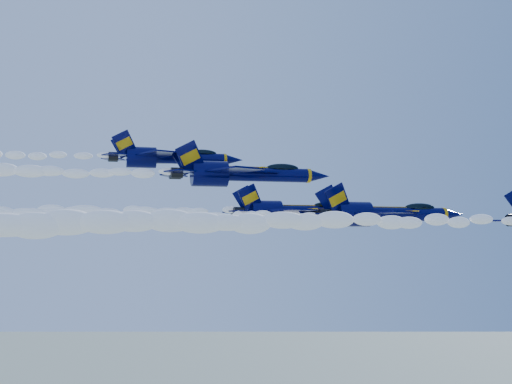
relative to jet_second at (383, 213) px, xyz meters
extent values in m
ellipsoid|color=white|center=(-18.60, -9.76, -1.23)|extent=(55.12, 2.54, 2.28)
cylinder|color=#020438|center=(2.77, 0.00, -0.07)|extent=(8.83, 1.47, 1.47)
ellipsoid|color=#020438|center=(-3.41, 0.00, -0.12)|extent=(1.53, 2.65, 6.28)
cone|color=#020438|center=(8.45, 0.00, -0.07)|extent=(2.55, 1.47, 1.47)
cylinder|color=#E6A40A|center=(7.28, 0.00, -0.07)|extent=(0.34, 1.53, 1.53)
ellipsoid|color=black|center=(4.43, 0.00, 0.67)|extent=(3.53, 1.15, 0.97)
cube|color=#E6A40A|center=(4.43, 0.00, 0.38)|extent=(4.12, 0.98, 0.18)
cube|color=#020438|center=(-1.65, -3.92, -0.07)|extent=(5.26, 6.23, 0.18)
cube|color=#020438|center=(-1.65, 3.92, -0.07)|extent=(5.26, 6.23, 0.18)
cube|color=#E6A40A|center=(-0.27, -3.92, 0.03)|extent=(2.36, 4.91, 0.10)
cube|color=#E6A40A|center=(-0.27, 3.92, 0.03)|extent=(2.36, 4.91, 0.10)
cube|color=#020438|center=(-5.57, -1.03, 1.41)|extent=(3.19, 1.01, 3.44)
cube|color=#020438|center=(-5.57, 1.03, 1.41)|extent=(3.19, 1.01, 3.44)
cylinder|color=black|center=(-6.84, -0.64, -0.16)|extent=(1.18, 1.08, 1.08)
cylinder|color=black|center=(-6.84, 0.64, -0.16)|extent=(1.18, 1.08, 1.08)
cube|color=#E6A40A|center=(-0.18, 0.00, 0.70)|extent=(10.79, 0.34, 0.08)
ellipsoid|color=white|center=(-34.90, 0.00, -0.49)|extent=(55.12, 2.32, 2.09)
cylinder|color=#020438|center=(-6.73, 2.71, 0.21)|extent=(7.90, 1.32, 1.32)
ellipsoid|color=#020438|center=(-12.26, 2.71, 0.17)|extent=(1.37, 2.37, 5.62)
cone|color=#020438|center=(-1.64, 2.71, 0.21)|extent=(2.28, 1.32, 1.32)
cylinder|color=#E6A40A|center=(-2.70, 2.71, 0.21)|extent=(0.31, 1.37, 1.37)
ellipsoid|color=black|center=(-5.24, 2.71, 0.87)|extent=(3.16, 1.03, 0.87)
cube|color=#E6A40A|center=(-5.24, 2.71, 0.61)|extent=(3.69, 0.88, 0.16)
cube|color=#020438|center=(-10.68, -0.80, 0.21)|extent=(4.70, 5.58, 0.16)
cube|color=#020438|center=(-10.68, 6.22, 0.21)|extent=(4.70, 5.58, 0.16)
cube|color=#E6A40A|center=(-9.46, -0.80, 0.30)|extent=(2.12, 4.40, 0.09)
cube|color=#E6A40A|center=(-9.46, 6.22, 0.30)|extent=(2.12, 4.40, 0.09)
cube|color=#020438|center=(-14.19, 1.79, 1.53)|extent=(2.86, 0.90, 3.08)
cube|color=#020438|center=(-14.19, 3.63, 1.53)|extent=(2.86, 0.90, 3.08)
cylinder|color=black|center=(-15.34, 2.14, 0.12)|extent=(1.05, 0.97, 0.97)
cylinder|color=black|center=(-15.34, 3.28, 0.12)|extent=(1.05, 0.97, 0.97)
cube|color=#E6A40A|center=(-9.37, 2.71, 0.90)|extent=(9.65, 0.31, 0.07)
cylinder|color=#020438|center=(-9.35, 12.29, 5.06)|extent=(10.31, 1.72, 1.72)
ellipsoid|color=#020438|center=(-16.57, 12.29, 5.01)|extent=(1.79, 3.09, 7.33)
cone|color=#020438|center=(-2.71, 12.29, 5.06)|extent=(2.98, 1.72, 1.72)
cylinder|color=#E6A40A|center=(-4.08, 12.29, 5.06)|extent=(0.40, 1.79, 1.79)
ellipsoid|color=black|center=(-7.40, 12.29, 5.92)|extent=(4.12, 1.34, 1.13)
cube|color=#E6A40A|center=(-7.40, 12.29, 5.58)|extent=(4.81, 1.15, 0.21)
cube|color=#020438|center=(-14.50, 7.71, 5.06)|extent=(6.14, 7.28, 0.21)
cube|color=#020438|center=(-14.50, 16.88, 5.06)|extent=(6.14, 7.28, 0.21)
cube|color=#E6A40A|center=(-12.90, 7.71, 5.18)|extent=(2.76, 5.74, 0.11)
cube|color=#E6A40A|center=(-12.90, 16.88, 5.18)|extent=(2.76, 5.74, 0.11)
cube|color=#020438|center=(-19.08, 11.09, 6.78)|extent=(3.73, 1.18, 4.02)
cube|color=#020438|center=(-19.08, 13.50, 6.78)|extent=(3.73, 1.18, 4.02)
cylinder|color=black|center=(-20.57, 11.55, 4.95)|extent=(1.37, 1.26, 1.26)
cylinder|color=black|center=(-20.57, 13.04, 4.95)|extent=(1.37, 1.26, 1.26)
cube|color=#E6A40A|center=(-12.79, 12.29, 5.96)|extent=(12.60, 0.40, 0.09)
cylinder|color=#020438|center=(-17.95, 18.41, 7.52)|extent=(8.88, 1.48, 1.48)
ellipsoid|color=#020438|center=(-24.16, 18.41, 7.47)|extent=(1.54, 2.66, 6.31)
cone|color=#020438|center=(-12.22, 18.41, 7.52)|extent=(2.56, 1.48, 1.48)
cylinder|color=#E6A40A|center=(-13.41, 18.41, 7.52)|extent=(0.35, 1.54, 1.54)
ellipsoid|color=black|center=(-16.27, 18.41, 8.26)|extent=(3.55, 1.15, 0.98)
cube|color=#E6A40A|center=(-16.27, 18.41, 7.96)|extent=(4.14, 0.99, 0.18)
cube|color=#020438|center=(-22.38, 14.47, 7.52)|extent=(5.29, 6.27, 0.18)
cube|color=#020438|center=(-22.38, 22.36, 7.52)|extent=(5.29, 6.27, 0.18)
cube|color=#E6A40A|center=(-21.00, 14.47, 7.62)|extent=(2.38, 4.94, 0.10)
cube|color=#E6A40A|center=(-21.00, 22.36, 7.62)|extent=(2.38, 4.94, 0.10)
cube|color=#020438|center=(-26.33, 17.38, 9.00)|extent=(3.21, 1.02, 3.46)
cube|color=#020438|center=(-26.33, 19.45, 9.00)|extent=(3.21, 1.02, 3.46)
cylinder|color=black|center=(-27.61, 17.77, 7.42)|extent=(1.18, 1.09, 1.09)
cylinder|color=black|center=(-27.61, 19.05, 7.42)|extent=(1.18, 1.09, 1.09)
cube|color=#E6A40A|center=(-20.90, 18.41, 8.29)|extent=(10.85, 0.35, 0.08)
camera|label=1|loc=(-30.61, -62.90, -2.39)|focal=45.00mm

